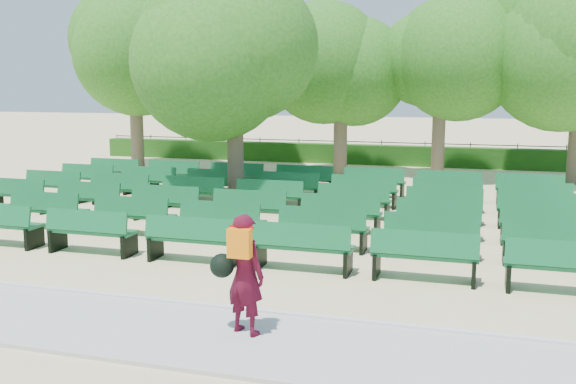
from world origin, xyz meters
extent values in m
plane|color=beige|center=(0.00, 0.00, 0.00)|extent=(120.00, 120.00, 0.00)
cube|color=#B4B4AF|center=(0.00, -7.40, 0.03)|extent=(30.00, 2.20, 0.06)
cube|color=silver|center=(0.00, -6.25, 0.05)|extent=(30.00, 0.12, 0.10)
cube|color=#1E4F14|center=(0.00, 14.00, 0.45)|extent=(26.00, 0.70, 0.90)
cube|color=#105F30|center=(-0.20, 0.77, 0.49)|extent=(2.00, 0.70, 0.07)
cube|color=#105F30|center=(-0.20, 0.54, 0.76)|extent=(1.97, 0.31, 0.46)
cylinder|color=brown|center=(-1.60, 2.39, 1.64)|extent=(0.49, 0.49, 3.29)
ellipsoid|color=#30731E|center=(-1.60, 2.39, 4.61)|extent=(4.82, 4.82, 4.34)
imported|color=#460A1B|center=(2.26, -7.15, 0.94)|extent=(0.75, 0.62, 1.76)
cube|color=orange|center=(2.26, -7.35, 1.45)|extent=(0.33, 0.16, 0.41)
sphere|color=black|center=(1.93, -7.21, 1.06)|extent=(0.35, 0.35, 0.35)
camera|label=1|loc=(5.39, -15.45, 3.60)|focal=40.00mm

